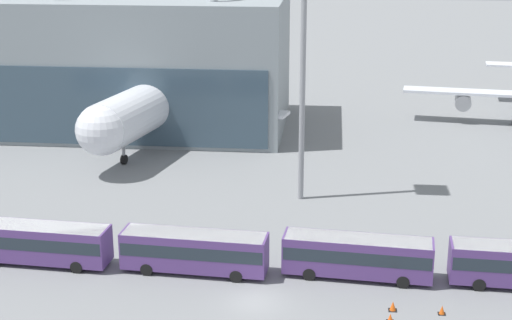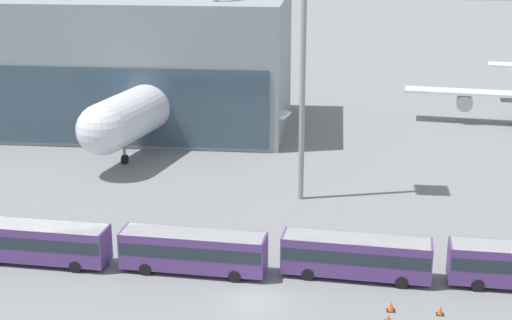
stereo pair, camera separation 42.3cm
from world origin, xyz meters
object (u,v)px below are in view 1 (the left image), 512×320
shuttle_bus_1 (39,241)px  airliner_at_gate_near (161,100)px  traffic_cone_2 (393,306)px  shuttle_bus_2 (194,250)px  traffic_cone_1 (390,318)px  traffic_cone_0 (442,310)px  shuttle_bus_3 (357,254)px

shuttle_bus_1 → airliner_at_gate_near: bearing=90.9°
shuttle_bus_1 → traffic_cone_2: shuttle_bus_1 is taller
shuttle_bus_2 → traffic_cone_1: size_ratio=19.36×
shuttle_bus_1 → traffic_cone_2: (28.10, -5.28, -1.59)m
shuttle_bus_1 → traffic_cone_1: size_ratio=19.37×
traffic_cone_0 → traffic_cone_1: traffic_cone_0 is taller
shuttle_bus_2 → traffic_cone_0: shuttle_bus_2 is taller
shuttle_bus_1 → traffic_cone_2: size_ratio=16.43×
shuttle_bus_2 → traffic_cone_2: 16.12m
shuttle_bus_2 → traffic_cone_2: bearing=-13.7°
shuttle_bus_2 → traffic_cone_1: bearing=-19.5°
airliner_at_gate_near → shuttle_bus_3: airliner_at_gate_near is taller
traffic_cone_1 → traffic_cone_2: bearing=80.2°
traffic_cone_2 → shuttle_bus_3: bearing=115.2°
airliner_at_gate_near → traffic_cone_2: 49.79m
shuttle_bus_1 → shuttle_bus_3: same height
airliner_at_gate_near → shuttle_bus_1: size_ratio=2.97×
shuttle_bus_2 → traffic_cone_0: bearing=-11.1°
shuttle_bus_3 → traffic_cone_0: bearing=-37.4°
shuttle_bus_2 → traffic_cone_0: (18.74, -5.09, -1.62)m
shuttle_bus_1 → traffic_cone_0: (31.55, -5.49, -1.62)m
shuttle_bus_2 → shuttle_bus_3: bearing=5.6°
traffic_cone_0 → traffic_cone_2: size_ratio=0.93×
shuttle_bus_2 → traffic_cone_1: (14.99, -6.53, -1.65)m
shuttle_bus_2 → traffic_cone_2: shuttle_bus_2 is taller
shuttle_bus_1 → traffic_cone_1: 28.71m
traffic_cone_2 → traffic_cone_0: bearing=-3.3°
traffic_cone_0 → traffic_cone_1: size_ratio=1.09×
airliner_at_gate_near → traffic_cone_0: 51.85m
shuttle_bus_3 → traffic_cone_0: size_ratio=17.74×
airliner_at_gate_near → traffic_cone_2: size_ratio=48.74×
airliner_at_gate_near → shuttle_bus_3: size_ratio=2.96×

